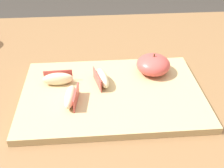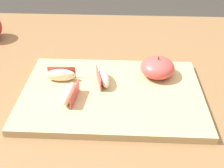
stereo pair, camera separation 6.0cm
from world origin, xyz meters
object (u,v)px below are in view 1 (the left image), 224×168
(apple_wedge_right, at_px, (102,78))
(apple_wedge_back, at_px, (58,79))
(apple_half_skin_up, at_px, (153,65))
(cutting_board, at_px, (112,94))
(apple_wedge_left, at_px, (71,97))

(apple_wedge_right, bearing_deg, apple_wedge_back, 176.80)
(apple_wedge_back, bearing_deg, apple_half_skin_up, 7.88)
(apple_wedge_right, relative_size, apple_wedge_back, 1.04)
(apple_wedge_right, bearing_deg, cutting_board, -55.46)
(apple_wedge_left, bearing_deg, cutting_board, 20.08)
(cutting_board, bearing_deg, apple_half_skin_up, 32.60)
(apple_wedge_right, relative_size, apple_wedge_left, 1.01)
(cutting_board, relative_size, apple_half_skin_up, 4.94)
(cutting_board, relative_size, apple_wedge_back, 5.75)
(apple_wedge_right, height_order, apple_wedge_left, same)
(cutting_board, distance_m, apple_half_skin_up, 0.13)
(cutting_board, bearing_deg, apple_wedge_back, 163.47)
(cutting_board, bearing_deg, apple_wedge_right, 124.54)
(apple_half_skin_up, relative_size, apple_wedge_back, 1.16)
(cutting_board, bearing_deg, apple_wedge_left, -159.92)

